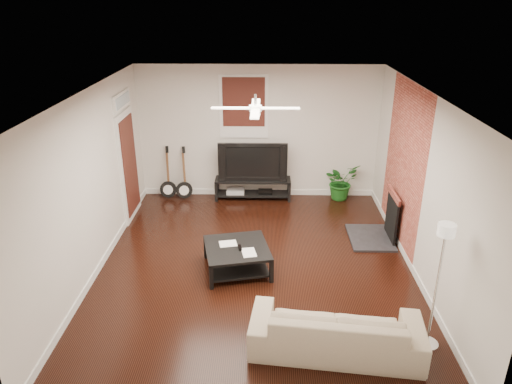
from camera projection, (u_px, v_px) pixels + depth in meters
room at (255, 187)px, 7.13m from camera, size 5.01×6.01×2.81m
brick_accent at (404, 166)px, 8.01m from camera, size 0.02×2.20×2.80m
fireplace at (381, 216)px, 8.38m from camera, size 0.80×1.10×0.92m
window_back at (244, 107)px, 9.66m from camera, size 1.00×0.06×1.30m
door_left at (128, 155)px, 8.98m from camera, size 0.08×1.00×2.50m
tv_stand at (253, 189)px, 10.15m from camera, size 1.60×0.43×0.45m
tv at (253, 160)px, 9.92m from camera, size 1.43×0.19×0.83m
coffee_table at (237, 258)px, 7.53m from camera, size 1.16×1.16×0.41m
sofa at (336, 329)px, 5.79m from camera, size 2.18×1.06×0.61m
floor_lamp at (436, 287)px, 5.65m from camera, size 0.31×0.31×1.71m
potted_plant at (341, 181)px, 10.09m from camera, size 0.92×0.89×0.78m
guitar_left at (167, 173)px, 10.02m from camera, size 0.38×0.29×1.14m
guitar_right at (183, 174)px, 9.99m from camera, size 0.40×0.33×1.14m
ceiling_fan at (255, 108)px, 6.66m from camera, size 1.24×1.24×0.32m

